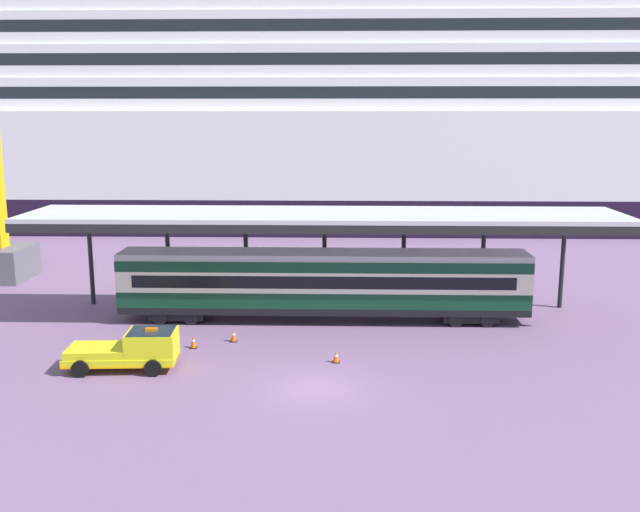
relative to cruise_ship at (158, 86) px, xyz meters
name	(u,v)px	position (x,y,z in m)	size (l,w,h in m)	color
ground_plane	(314,389)	(19.49, -51.94, -15.01)	(400.00, 400.00, 0.00)	slate
cruise_ship	(158,86)	(0.00, 0.00, 0.00)	(122.97, 26.61, 42.22)	black
platform_canopy	(324,218)	(19.64, -40.89, -9.01)	(34.49, 6.24, 6.32)	#BDBDBD
train_carriage	(323,282)	(19.64, -41.37, -12.70)	(23.59, 2.81, 4.11)	black
service_truck	(133,349)	(10.78, -49.69, -14.02)	(5.31, 2.49, 2.02)	yellow
traffic_cone_near	(336,357)	(20.43, -48.54, -14.71)	(0.36, 0.36, 0.60)	black
traffic_cone_mid	(193,342)	(13.02, -46.58, -14.67)	(0.36, 0.36, 0.69)	black
traffic_cone_far	(233,335)	(14.95, -45.47, -14.66)	(0.36, 0.36, 0.71)	black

